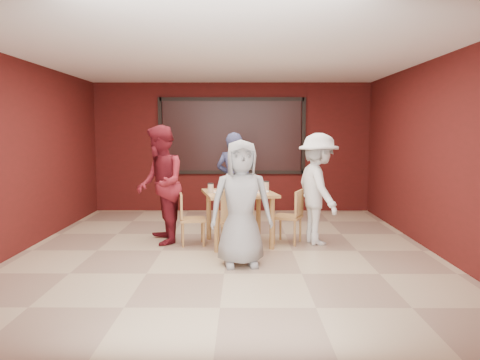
{
  "coord_description": "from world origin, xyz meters",
  "views": [
    {
      "loc": [
        0.22,
        -6.75,
        1.76
      ],
      "look_at": [
        0.19,
        0.41,
        1.01
      ],
      "focal_mm": 35.0,
      "sensor_mm": 36.0,
      "label": 1
    }
  ],
  "objects_px": {
    "diner_right": "(318,189)",
    "diner_left": "(160,185)",
    "chair_back": "(236,206)",
    "dining_table": "(239,199)",
    "diner_back": "(234,181)",
    "diner_front": "(241,203)",
    "chair_left": "(188,216)",
    "chair_right": "(292,213)",
    "chair_front": "(237,218)"
  },
  "relations": [
    {
      "from": "chair_front",
      "to": "chair_right",
      "type": "xyz_separation_m",
      "value": [
        0.85,
        0.75,
        -0.06
      ]
    },
    {
      "from": "diner_front",
      "to": "diner_right",
      "type": "bearing_deg",
      "value": 38.15
    },
    {
      "from": "chair_back",
      "to": "diner_right",
      "type": "distance_m",
      "value": 1.49
    },
    {
      "from": "diner_right",
      "to": "diner_front",
      "type": "bearing_deg",
      "value": 122.06
    },
    {
      "from": "diner_front",
      "to": "diner_right",
      "type": "distance_m",
      "value": 1.7
    },
    {
      "from": "chair_back",
      "to": "diner_back",
      "type": "xyz_separation_m",
      "value": [
        -0.05,
        0.38,
        0.39
      ]
    },
    {
      "from": "chair_right",
      "to": "diner_right",
      "type": "bearing_deg",
      "value": 0.6
    },
    {
      "from": "diner_back",
      "to": "diner_right",
      "type": "height_order",
      "value": "diner_back"
    },
    {
      "from": "chair_front",
      "to": "chair_right",
      "type": "bearing_deg",
      "value": 41.15
    },
    {
      "from": "chair_front",
      "to": "diner_front",
      "type": "height_order",
      "value": "diner_front"
    },
    {
      "from": "chair_right",
      "to": "dining_table",
      "type": "bearing_deg",
      "value": -177.34
    },
    {
      "from": "chair_front",
      "to": "chair_back",
      "type": "xyz_separation_m",
      "value": [
        -0.02,
        1.41,
        -0.06
      ]
    },
    {
      "from": "chair_right",
      "to": "diner_left",
      "type": "xyz_separation_m",
      "value": [
        -2.06,
        0.03,
        0.45
      ]
    },
    {
      "from": "dining_table",
      "to": "chair_front",
      "type": "bearing_deg",
      "value": -92.11
    },
    {
      "from": "diner_left",
      "to": "chair_right",
      "type": "bearing_deg",
      "value": 73.01
    },
    {
      "from": "diner_back",
      "to": "diner_left",
      "type": "distance_m",
      "value": 1.53
    },
    {
      "from": "chair_back",
      "to": "diner_back",
      "type": "relative_size",
      "value": 0.49
    },
    {
      "from": "diner_back",
      "to": "diner_left",
      "type": "bearing_deg",
      "value": 55.65
    },
    {
      "from": "chair_back",
      "to": "chair_left",
      "type": "distance_m",
      "value": 1.06
    },
    {
      "from": "chair_front",
      "to": "chair_right",
      "type": "relative_size",
      "value": 1.13
    },
    {
      "from": "dining_table",
      "to": "diner_back",
      "type": "relative_size",
      "value": 0.71
    },
    {
      "from": "dining_table",
      "to": "chair_front",
      "type": "height_order",
      "value": "dining_table"
    },
    {
      "from": "chair_left",
      "to": "diner_left",
      "type": "relative_size",
      "value": 0.43
    },
    {
      "from": "chair_front",
      "to": "diner_back",
      "type": "relative_size",
      "value": 0.55
    },
    {
      "from": "chair_front",
      "to": "chair_left",
      "type": "height_order",
      "value": "chair_front"
    },
    {
      "from": "chair_left",
      "to": "diner_back",
      "type": "relative_size",
      "value": 0.46
    },
    {
      "from": "chair_right",
      "to": "diner_front",
      "type": "distance_m",
      "value": 1.49
    },
    {
      "from": "chair_left",
      "to": "chair_back",
      "type": "bearing_deg",
      "value": 46.09
    },
    {
      "from": "chair_front",
      "to": "diner_front",
      "type": "distance_m",
      "value": 0.55
    },
    {
      "from": "diner_front",
      "to": "diner_left",
      "type": "height_order",
      "value": "diner_left"
    },
    {
      "from": "diner_front",
      "to": "diner_left",
      "type": "bearing_deg",
      "value": 128.39
    },
    {
      "from": "diner_back",
      "to": "diner_right",
      "type": "xyz_separation_m",
      "value": [
        1.33,
        -1.04,
        -0.01
      ]
    },
    {
      "from": "diner_left",
      "to": "dining_table",
      "type": "bearing_deg",
      "value": 70.73
    },
    {
      "from": "diner_right",
      "to": "diner_left",
      "type": "bearing_deg",
      "value": 76.1
    },
    {
      "from": "chair_back",
      "to": "diner_left",
      "type": "relative_size",
      "value": 0.46
    },
    {
      "from": "chair_left",
      "to": "chair_right",
      "type": "distance_m",
      "value": 1.61
    },
    {
      "from": "chair_front",
      "to": "dining_table",
      "type": "bearing_deg",
      "value": 87.89
    },
    {
      "from": "diner_left",
      "to": "diner_front",
      "type": "bearing_deg",
      "value": 29.44
    },
    {
      "from": "chair_right",
      "to": "diner_left",
      "type": "height_order",
      "value": "diner_left"
    },
    {
      "from": "diner_back",
      "to": "chair_front",
      "type": "bearing_deg",
      "value": 105.84
    },
    {
      "from": "dining_table",
      "to": "diner_front",
      "type": "distance_m",
      "value": 1.18
    },
    {
      "from": "dining_table",
      "to": "diner_right",
      "type": "distance_m",
      "value": 1.24
    },
    {
      "from": "chair_back",
      "to": "diner_left",
      "type": "bearing_deg",
      "value": -151.62
    },
    {
      "from": "chair_back",
      "to": "chair_left",
      "type": "xyz_separation_m",
      "value": [
        -0.74,
        -0.76,
        -0.03
      ]
    },
    {
      "from": "chair_front",
      "to": "diner_right",
      "type": "relative_size",
      "value": 0.55
    },
    {
      "from": "chair_back",
      "to": "chair_right",
      "type": "bearing_deg",
      "value": -37.28
    },
    {
      "from": "dining_table",
      "to": "diner_back",
      "type": "bearing_deg",
      "value": 95.14
    },
    {
      "from": "chair_right",
      "to": "diner_back",
      "type": "relative_size",
      "value": 0.49
    },
    {
      "from": "dining_table",
      "to": "diner_front",
      "type": "height_order",
      "value": "diner_front"
    },
    {
      "from": "diner_left",
      "to": "chair_front",
      "type": "bearing_deg",
      "value": 41.05
    }
  ]
}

